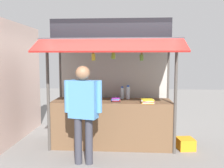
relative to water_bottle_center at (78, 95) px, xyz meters
The scene contains 17 objects.
ground_plane 1.31m from the water_bottle_center, ahead, with size 20.00×20.00×0.00m, color slate.
stall_counter 0.94m from the water_bottle_center, ahead, with size 2.49×0.75×0.97m, color brown.
stall_structure 0.89m from the water_bottle_center, 10.14° to the left, with size 2.69×1.63×2.58m.
water_bottle_center is the anchor object (origin of this frame).
water_bottle_right 0.97m from the water_bottle_center, 15.45° to the left, with size 0.08×0.08×0.27m.
water_bottle_left 0.22m from the water_bottle_center, 78.09° to the left, with size 0.09×0.09×0.31m.
water_bottle_far_left 0.43m from the water_bottle_center, 41.65° to the left, with size 0.09×0.09×0.31m.
water_bottle_mid_right 0.23m from the water_bottle_center, 14.38° to the left, with size 0.06×0.06×0.23m.
water_bottle_front_left 1.09m from the water_bottle_center, 12.68° to the left, with size 0.08×0.08×0.30m.
magazine_stack_mid_left 0.82m from the water_bottle_center, ahead, with size 0.20×0.27×0.06m.
magazine_stack_back_left 1.48m from the water_bottle_center, ahead, with size 0.27×0.31×0.07m.
banana_bunch_inner_left 1.01m from the water_bottle_center, 49.72° to the right, with size 0.10×0.10×0.29m.
banana_bunch_rightmost 1.23m from the water_bottle_center, 31.19° to the right, with size 0.09×0.09×0.26m.
banana_bunch_inner_right 1.60m from the water_bottle_center, 19.91° to the right, with size 0.10×0.10×0.30m.
vendor_person 0.99m from the water_bottle_center, 73.11° to the right, with size 0.66×0.32×1.73m.
plastic_crate 2.45m from the water_bottle_center, ahead, with size 0.32×0.32×0.23m, color orange.
neighbour_wall 1.54m from the water_bottle_center, 168.61° to the left, with size 0.20×2.40×2.65m, color beige.
Camera 1 is at (0.33, -4.98, 1.83)m, focal length 38.40 mm.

